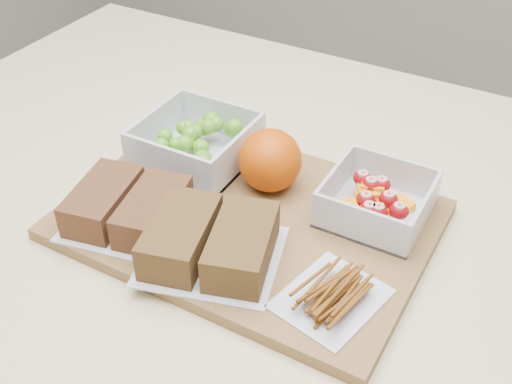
% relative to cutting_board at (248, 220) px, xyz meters
% --- Properties ---
extents(cutting_board, '(0.42, 0.30, 0.02)m').
position_rel_cutting_board_xyz_m(cutting_board, '(0.00, 0.00, 0.00)').
color(cutting_board, brown).
rests_on(cutting_board, counter).
extents(grape_container, '(0.13, 0.13, 0.06)m').
position_rel_cutting_board_xyz_m(grape_container, '(-0.12, 0.07, 0.03)').
color(grape_container, silver).
rests_on(grape_container, cutting_board).
extents(fruit_container, '(0.12, 0.12, 0.05)m').
position_rel_cutting_board_xyz_m(fruit_container, '(0.13, 0.07, 0.03)').
color(fruit_container, silver).
rests_on(fruit_container, cutting_board).
extents(orange, '(0.08, 0.08, 0.08)m').
position_rel_cutting_board_xyz_m(orange, '(-0.00, 0.06, 0.05)').
color(orange, '#C54904').
rests_on(orange, cutting_board).
extents(sandwich_bag_left, '(0.16, 0.15, 0.04)m').
position_rel_cutting_board_xyz_m(sandwich_bag_left, '(-0.12, -0.08, 0.03)').
color(sandwich_bag_left, silver).
rests_on(sandwich_bag_left, cutting_board).
extents(sandwich_bag_center, '(0.18, 0.17, 0.05)m').
position_rel_cutting_board_xyz_m(sandwich_bag_center, '(0.00, -0.08, 0.03)').
color(sandwich_bag_center, silver).
rests_on(sandwich_bag_center, cutting_board).
extents(pretzel_bag, '(0.11, 0.12, 0.02)m').
position_rel_cutting_board_xyz_m(pretzel_bag, '(0.14, -0.08, 0.02)').
color(pretzel_bag, silver).
rests_on(pretzel_bag, cutting_board).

